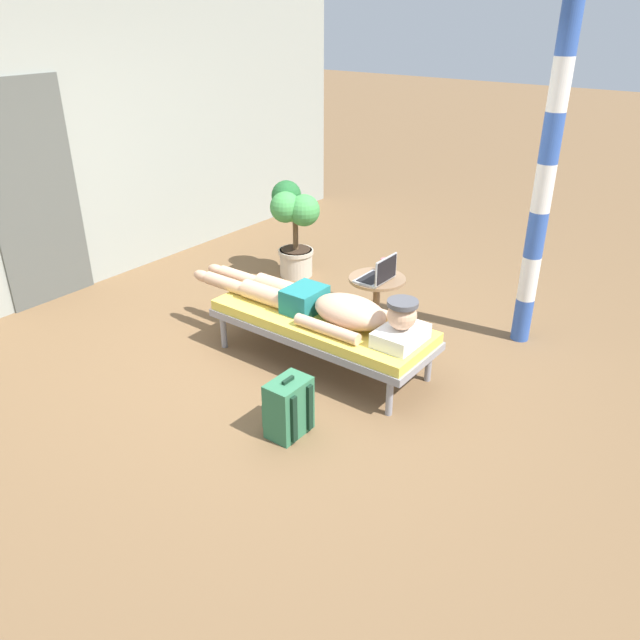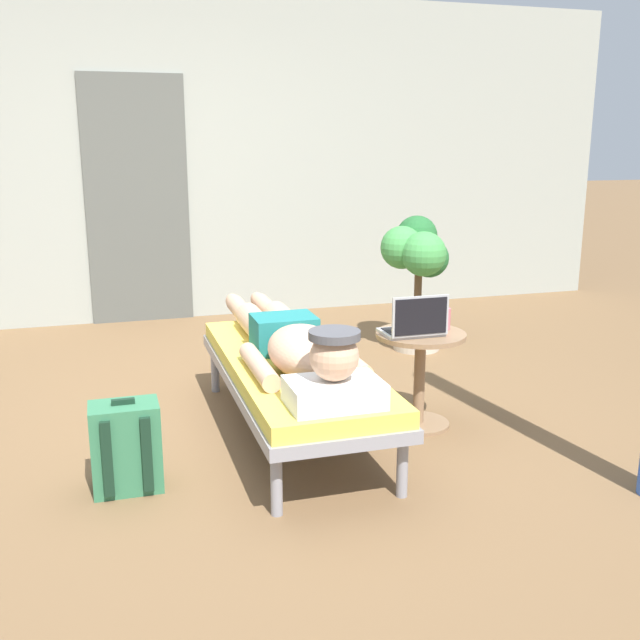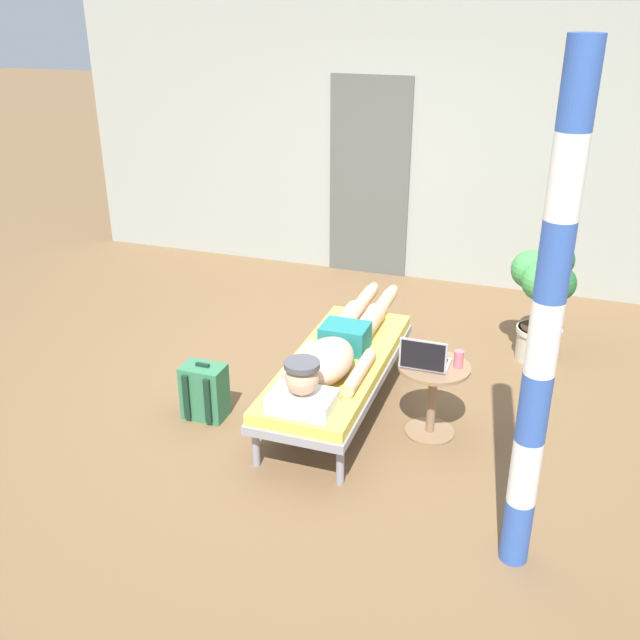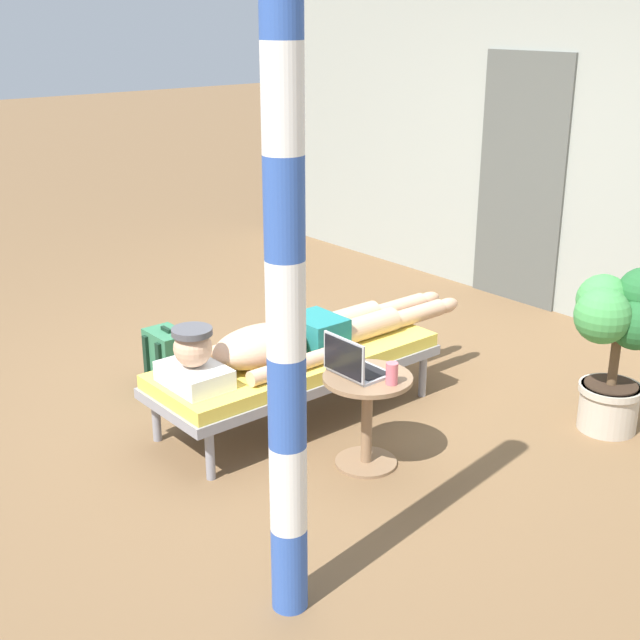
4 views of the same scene
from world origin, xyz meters
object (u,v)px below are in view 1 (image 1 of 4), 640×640
Objects in this scene: potted_plant at (294,220)px; backpack at (288,408)px; side_table at (376,296)px; porch_post at (543,188)px; drink_glass at (384,265)px; person_reclining at (325,305)px; laptop at (379,275)px; lounge_chair at (321,324)px.

backpack is at bearing -141.76° from potted_plant.
side_table is at bearing 11.32° from backpack.
side_table is 0.20× the size of porch_post.
potted_plant reaches higher than drink_glass.
laptop is (0.63, -0.08, 0.06)m from person_reclining.
porch_post is (2.22, -0.74, 1.12)m from backpack.
laptop is at bearing -139.48° from side_table.
lounge_chair is 2.01m from porch_post.
person_reclining is at bearing -133.61° from potted_plant.
laptop is (0.63, -0.12, 0.24)m from lounge_chair.
laptop is at bearing -7.33° from person_reclining.
side_table is 1.23× the size of backpack.
side_table is 1.57m from porch_post.
lounge_chair is 0.18m from person_reclining.
potted_plant is (1.29, 1.36, 0.08)m from person_reclining.
person_reclining reaches higher than lounge_chair.
side_table reaches higher than lounge_chair.
person_reclining is 1.91m from porch_post.
potted_plant is (2.15, 1.70, 0.41)m from backpack.
potted_plant reaches higher than side_table.
porch_post reaches higher than potted_plant.
drink_glass is at bearing -0.09° from person_reclining.
laptop is 0.73× the size of backpack.
porch_post is at bearing -18.38° from backpack.
backpack is at bearing -168.68° from side_table.
person_reclining is 2.22× the size of potted_plant.
person_reclining is 1.88m from potted_plant.
side_table is (0.69, -0.03, -0.16)m from person_reclining.
drink_glass is (0.84, -0.00, 0.06)m from person_reclining.
laptop is 1.58m from potted_plant.
drink_glass is 1.40m from porch_post.
potted_plant is 0.37× the size of porch_post.
potted_plant reaches higher than lounge_chair.
potted_plant is at bearing 71.66° from drink_glass.
potted_plant reaches higher than laptop.
person_reclining is at bearing 177.51° from side_table.
person_reclining reaches higher than backpack.
lounge_chair is 0.88m from drink_glass.
porch_post reaches higher than drink_glass.
backpack is (-0.86, -0.38, -0.15)m from lounge_chair.
laptop is 1.57m from backpack.
backpack is (-1.70, -0.34, -0.39)m from drink_glass.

